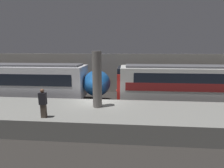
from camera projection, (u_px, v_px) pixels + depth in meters
name	position (u px, v px, depth m)	size (l,w,h in m)	color
ground_plane	(99.00, 113.00, 13.32)	(120.00, 120.00, 0.00)	#282623
platform	(93.00, 117.00, 11.13)	(40.00, 4.26, 1.12)	slate
station_rear_barrier	(108.00, 73.00, 19.35)	(50.00, 0.15, 4.28)	#9E998E
support_pillar_near	(97.00, 80.00, 11.08)	(0.59, 0.59, 3.59)	slate
train_modern	(0.00, 82.00, 16.32)	(19.99, 3.08, 3.48)	black
person_waiting	(43.00, 103.00, 9.50)	(0.38, 0.24, 1.63)	#473D33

